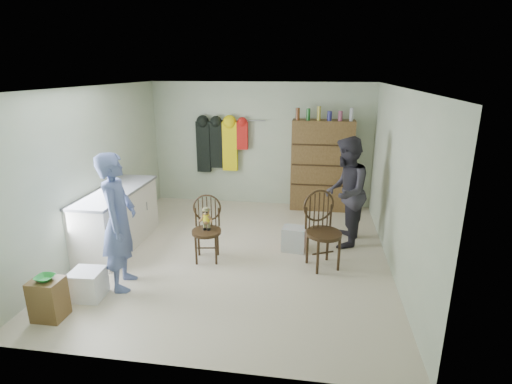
% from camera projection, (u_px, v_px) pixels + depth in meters
% --- Properties ---
extents(ground_plane, '(5.00, 5.00, 0.00)m').
position_uv_depth(ground_plane, '(238.00, 253.00, 6.19)').
color(ground_plane, beige).
rests_on(ground_plane, ground).
extents(room_walls, '(5.00, 5.00, 5.00)m').
position_uv_depth(room_walls, '(243.00, 147.00, 6.22)').
color(room_walls, beige).
rests_on(room_walls, ground).
extents(counter, '(0.64, 1.86, 0.94)m').
position_uv_depth(counter, '(117.00, 218.00, 6.33)').
color(counter, silver).
rests_on(counter, ground).
extents(stool, '(0.34, 0.29, 0.48)m').
position_uv_depth(stool, '(48.00, 299.00, 4.52)').
color(stool, brown).
rests_on(stool, ground).
extents(bowl, '(0.21, 0.21, 0.05)m').
position_uv_depth(bowl, '(45.00, 278.00, 4.45)').
color(bowl, green).
rests_on(bowl, stool).
extents(plastic_tub, '(0.40, 0.38, 0.36)m').
position_uv_depth(plastic_tub, '(88.00, 284.00, 4.96)').
color(plastic_tub, white).
rests_on(plastic_tub, ground).
extents(chair_front, '(0.50, 0.50, 0.97)m').
position_uv_depth(chair_front, '(207.00, 224.00, 5.88)').
color(chair_front, '#362413').
rests_on(chair_front, ground).
extents(chair_far, '(0.66, 0.66, 1.11)m').
position_uv_depth(chair_far, '(322.00, 227.00, 5.66)').
color(chair_far, '#362413').
rests_on(chair_far, ground).
extents(striped_bag, '(0.39, 0.32, 0.38)m').
position_uv_depth(striped_bag, '(294.00, 239.00, 6.25)').
color(striped_bag, '#E58372').
rests_on(striped_bag, ground).
extents(person_left, '(0.55, 0.73, 1.79)m').
position_uv_depth(person_left, '(119.00, 222.00, 5.03)').
color(person_left, '#505F93').
rests_on(person_left, ground).
extents(person_right, '(0.81, 0.96, 1.76)m').
position_uv_depth(person_right, '(345.00, 192.00, 6.28)').
color(person_right, '#2D2B33').
rests_on(person_right, ground).
extents(dresser, '(1.20, 0.39, 2.07)m').
position_uv_depth(dresser, '(322.00, 165.00, 7.91)').
color(dresser, brown).
rests_on(dresser, ground).
extents(coat_rack, '(1.42, 0.12, 1.09)m').
position_uv_depth(coat_rack, '(220.00, 145.00, 8.18)').
color(coat_rack, '#99999E').
rests_on(coat_rack, ground).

